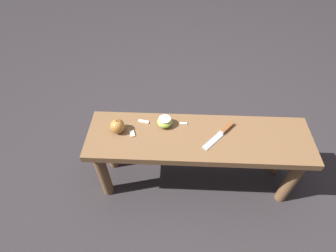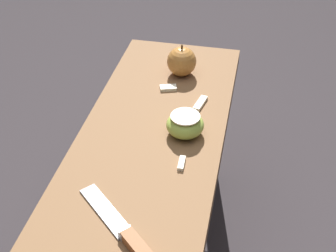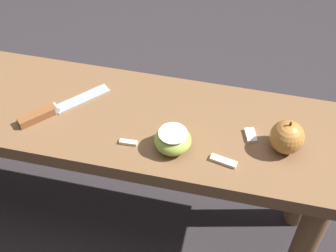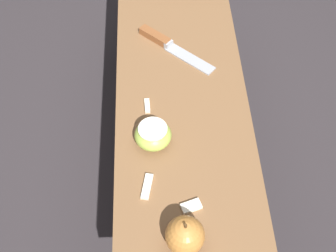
{
  "view_description": "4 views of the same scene",
  "coord_description": "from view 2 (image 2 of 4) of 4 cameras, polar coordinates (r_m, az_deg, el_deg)",
  "views": [
    {
      "loc": [
        0.13,
        0.88,
        1.52
      ],
      "look_at": [
        0.17,
        -0.04,
        0.48
      ],
      "focal_mm": 28.0,
      "sensor_mm": 36.0,
      "label": 1
    },
    {
      "loc": [
        -0.62,
        -0.2,
        1.11
      ],
      "look_at": [
        0.17,
        -0.04,
        0.48
      ],
      "focal_mm": 50.0,
      "sensor_mm": 36.0,
      "label": 2
    },
    {
      "loc": [
        0.33,
        -0.74,
        1.26
      ],
      "look_at": [
        0.17,
        -0.04,
        0.48
      ],
      "focal_mm": 50.0,
      "sensor_mm": 36.0,
      "label": 3
    },
    {
      "loc": [
        0.79,
        -0.07,
        1.33
      ],
      "look_at": [
        0.17,
        -0.04,
        0.48
      ],
      "focal_mm": 50.0,
      "sensor_mm": 36.0,
      "label": 4
    }
  ],
  "objects": [
    {
      "name": "wooden_bench",
      "position": [
        0.99,
        -4.28,
        -11.0
      ],
      "size": [
        1.19,
        0.32,
        0.45
      ],
      "color": "brown",
      "rests_on": "ground_plane"
    },
    {
      "name": "knife",
      "position": [
        0.83,
        -4.73,
        -13.45
      ],
      "size": [
        0.18,
        0.19,
        0.02
      ],
      "rotation": [
        0.0,
        0.0,
        0.83
      ],
      "color": "#9EA0A5",
      "rests_on": "wooden_bench"
    },
    {
      "name": "apple_whole",
      "position": [
        1.23,
        1.67,
        7.87
      ],
      "size": [
        0.08,
        0.08,
        0.09
      ],
      "color": "#B27233",
      "rests_on": "wooden_bench"
    },
    {
      "name": "apple_cut",
      "position": [
        1.03,
        2.1,
        0.17
      ],
      "size": [
        0.08,
        0.08,
        0.05
      ],
      "color": "#9EB747",
      "rests_on": "wooden_bench"
    },
    {
      "name": "apple_slice_near_knife",
      "position": [
        1.13,
        3.96,
        2.79
      ],
      "size": [
        0.06,
        0.03,
        0.01
      ],
      "color": "silver",
      "rests_on": "wooden_bench"
    },
    {
      "name": "apple_slice_center",
      "position": [
        1.19,
        -0.05,
        4.69
      ],
      "size": [
        0.03,
        0.05,
        0.01
      ],
      "color": "silver",
      "rests_on": "wooden_bench"
    },
    {
      "name": "apple_slice_near_bowl",
      "position": [
        0.97,
        1.66,
        -4.56
      ],
      "size": [
        0.04,
        0.01,
        0.01
      ],
      "color": "silver",
      "rests_on": "wooden_bench"
    }
  ]
}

